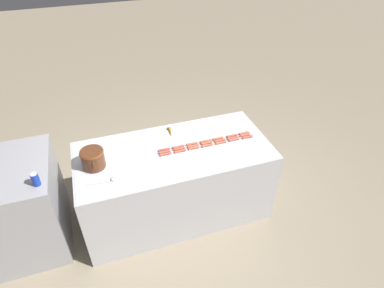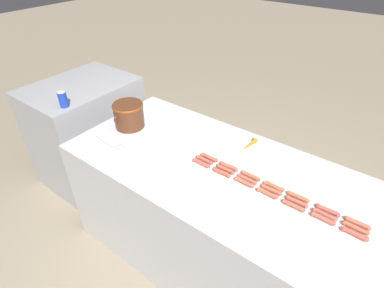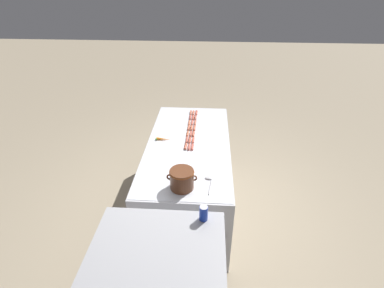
# 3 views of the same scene
# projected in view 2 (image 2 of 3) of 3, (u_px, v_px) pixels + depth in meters

# --- Properties ---
(ground_plane) EXTENTS (20.00, 20.00, 0.00)m
(ground_plane) POSITION_uv_depth(u_px,v_px,m) (213.00, 253.00, 2.45)
(ground_plane) COLOR gray
(griddle_counter) EXTENTS (0.96, 2.04, 0.91)m
(griddle_counter) POSITION_uv_depth(u_px,v_px,m) (216.00, 215.00, 2.19)
(griddle_counter) COLOR #BCBCC1
(griddle_counter) RESTS_ON ground_plane
(back_cabinet) EXTENTS (0.94, 0.70, 1.01)m
(back_cabinet) POSITION_uv_depth(u_px,v_px,m) (89.00, 132.00, 2.99)
(back_cabinet) COLOR #A0A0A4
(back_cabinet) RESTS_ON ground_plane
(hot_dog_0) EXTENTS (0.03, 0.13, 0.03)m
(hot_dog_0) POSITION_uv_depth(u_px,v_px,m) (355.00, 234.00, 1.49)
(hot_dog_0) COLOR #BE513F
(hot_dog_0) RESTS_ON griddle_counter
(hot_dog_1) EXTENTS (0.03, 0.13, 0.03)m
(hot_dog_1) POSITION_uv_depth(u_px,v_px,m) (323.00, 218.00, 1.57)
(hot_dog_1) COLOR #B05645
(hot_dog_1) RESTS_ON griddle_counter
(hot_dog_2) EXTENTS (0.03, 0.13, 0.03)m
(hot_dog_2) POSITION_uv_depth(u_px,v_px,m) (293.00, 205.00, 1.64)
(hot_dog_2) COLOR #B35840
(hot_dog_2) RESTS_ON griddle_counter
(hot_dog_3) EXTENTS (0.03, 0.13, 0.03)m
(hot_dog_3) POSITION_uv_depth(u_px,v_px,m) (267.00, 193.00, 1.72)
(hot_dog_3) COLOR #BC5B42
(hot_dog_3) RESTS_ON griddle_counter
(hot_dog_4) EXTENTS (0.03, 0.13, 0.03)m
(hot_dog_4) POSITION_uv_depth(u_px,v_px,m) (244.00, 182.00, 1.79)
(hot_dog_4) COLOR #B85B43
(hot_dog_4) RESTS_ON griddle_counter
(hot_dog_5) EXTENTS (0.03, 0.13, 0.03)m
(hot_dog_5) POSITION_uv_depth(u_px,v_px,m) (221.00, 172.00, 1.86)
(hot_dog_5) COLOR #BE523D
(hot_dog_5) RESTS_ON griddle_counter
(hot_dog_6) EXTENTS (0.03, 0.13, 0.03)m
(hot_dog_6) POSITION_uv_depth(u_px,v_px,m) (201.00, 163.00, 1.94)
(hot_dog_6) COLOR #B95243
(hot_dog_6) RESTS_ON griddle_counter
(hot_dog_7) EXTENTS (0.03, 0.13, 0.03)m
(hot_dog_7) POSITION_uv_depth(u_px,v_px,m) (355.00, 228.00, 1.52)
(hot_dog_7) COLOR #B95B42
(hot_dog_7) RESTS_ON griddle_counter
(hot_dog_8) EXTENTS (0.03, 0.13, 0.03)m
(hot_dog_8) POSITION_uv_depth(u_px,v_px,m) (324.00, 214.00, 1.59)
(hot_dog_8) COLOR #B45343
(hot_dog_8) RESTS_ON griddle_counter
(hot_dog_9) EXTENTS (0.03, 0.13, 0.03)m
(hot_dog_9) POSITION_uv_depth(u_px,v_px,m) (296.00, 201.00, 1.66)
(hot_dog_9) COLOR #B45546
(hot_dog_9) RESTS_ON griddle_counter
(hot_dog_10) EXTENTS (0.03, 0.13, 0.03)m
(hot_dog_10) POSITION_uv_depth(u_px,v_px,m) (271.00, 190.00, 1.74)
(hot_dog_10) COLOR #B55B3F
(hot_dog_10) RESTS_ON griddle_counter
(hot_dog_11) EXTENTS (0.03, 0.13, 0.03)m
(hot_dog_11) POSITION_uv_depth(u_px,v_px,m) (247.00, 179.00, 1.81)
(hot_dog_11) COLOR #B35847
(hot_dog_11) RESTS_ON griddle_counter
(hot_dog_12) EXTENTS (0.03, 0.13, 0.03)m
(hot_dog_12) POSITION_uv_depth(u_px,v_px,m) (225.00, 169.00, 1.89)
(hot_dog_12) COLOR #B3533F
(hot_dog_12) RESTS_ON griddle_counter
(hot_dog_13) EXTENTS (0.03, 0.13, 0.03)m
(hot_dog_13) POSITION_uv_depth(u_px,v_px,m) (204.00, 160.00, 1.96)
(hot_dog_13) COLOR #B15245
(hot_dog_13) RESTS_ON griddle_counter
(hot_dog_14) EXTENTS (0.03, 0.13, 0.03)m
(hot_dog_14) POSITION_uv_depth(u_px,v_px,m) (357.00, 223.00, 1.54)
(hot_dog_14) COLOR #B45C42
(hot_dog_14) RESTS_ON griddle_counter
(hot_dog_15) EXTENTS (0.03, 0.13, 0.03)m
(hot_dog_15) POSITION_uv_depth(u_px,v_px,m) (328.00, 210.00, 1.61)
(hot_dog_15) COLOR #B05045
(hot_dog_15) RESTS_ON griddle_counter
(hot_dog_16) EXTENTS (0.03, 0.13, 0.03)m
(hot_dog_16) POSITION_uv_depth(u_px,v_px,m) (298.00, 197.00, 1.69)
(hot_dog_16) COLOR #B65D3E
(hot_dog_16) RESTS_ON griddle_counter
(hot_dog_17) EXTENTS (0.03, 0.13, 0.03)m
(hot_dog_17) POSITION_uv_depth(u_px,v_px,m) (274.00, 186.00, 1.76)
(hot_dog_17) COLOR #B15C42
(hot_dog_17) RESTS_ON griddle_counter
(hot_dog_18) EXTENTS (0.03, 0.13, 0.03)m
(hot_dog_18) POSITION_uv_depth(u_px,v_px,m) (250.00, 176.00, 1.84)
(hot_dog_18) COLOR #B65C3D
(hot_dog_18) RESTS_ON griddle_counter
(hot_dog_19) EXTENTS (0.03, 0.13, 0.03)m
(hot_dog_19) POSITION_uv_depth(u_px,v_px,m) (229.00, 166.00, 1.91)
(hot_dog_19) COLOR #B55746
(hot_dog_19) RESTS_ON griddle_counter
(hot_dog_20) EXTENTS (0.03, 0.13, 0.03)m
(hot_dog_20) POSITION_uv_depth(u_px,v_px,m) (209.00, 157.00, 1.99)
(hot_dog_20) COLOR #B2563F
(hot_dog_20) RESTS_ON griddle_counter
(bean_pot) EXTENTS (0.28, 0.23, 0.19)m
(bean_pot) POSITION_uv_depth(u_px,v_px,m) (129.00, 114.00, 2.26)
(bean_pot) COLOR #562D19
(bean_pot) RESTS_ON griddle_counter
(serving_spoon) EXTENTS (0.08, 0.27, 0.02)m
(serving_spoon) POSITION_uv_depth(u_px,v_px,m) (114.00, 145.00, 2.10)
(serving_spoon) COLOR #B7B7BC
(serving_spoon) RESTS_ON griddle_counter
(carrot) EXTENTS (0.18, 0.05, 0.03)m
(carrot) POSITION_uv_depth(u_px,v_px,m) (249.00, 145.00, 2.10)
(carrot) COLOR orange
(carrot) RESTS_ON griddle_counter
(soda_can) EXTENTS (0.07, 0.07, 0.12)m
(soda_can) POSITION_uv_depth(u_px,v_px,m) (63.00, 99.00, 2.33)
(soda_can) COLOR #1938B2
(soda_can) RESTS_ON back_cabinet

